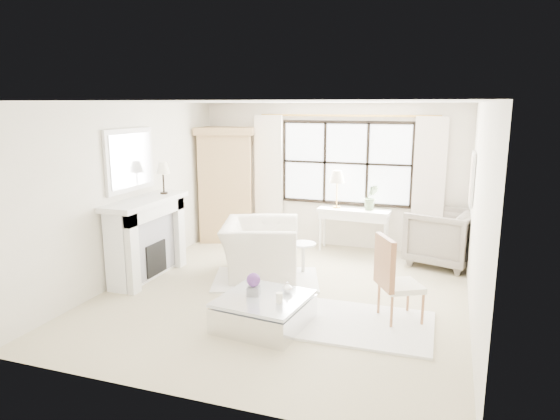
# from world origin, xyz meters

# --- Properties ---
(floor) EXTENTS (5.50, 5.50, 0.00)m
(floor) POSITION_xyz_m (0.00, 0.00, 0.00)
(floor) COLOR #C0B38F
(floor) RESTS_ON ground
(ceiling) EXTENTS (5.50, 5.50, 0.00)m
(ceiling) POSITION_xyz_m (0.00, 0.00, 2.70)
(ceiling) COLOR white
(ceiling) RESTS_ON ground
(wall_back) EXTENTS (5.00, 0.00, 5.00)m
(wall_back) POSITION_xyz_m (0.00, 2.75, 1.35)
(wall_back) COLOR white
(wall_back) RESTS_ON ground
(wall_front) EXTENTS (5.00, 0.00, 5.00)m
(wall_front) POSITION_xyz_m (0.00, -2.75, 1.35)
(wall_front) COLOR beige
(wall_front) RESTS_ON ground
(wall_left) EXTENTS (0.00, 5.50, 5.50)m
(wall_left) POSITION_xyz_m (-2.50, 0.00, 1.35)
(wall_left) COLOR beige
(wall_left) RESTS_ON ground
(wall_right) EXTENTS (0.00, 5.50, 5.50)m
(wall_right) POSITION_xyz_m (2.50, 0.00, 1.35)
(wall_right) COLOR silver
(wall_right) RESTS_ON ground
(window_pane) EXTENTS (2.40, 0.02, 1.50)m
(window_pane) POSITION_xyz_m (0.30, 2.73, 1.60)
(window_pane) COLOR white
(window_pane) RESTS_ON wall_back
(window_frame) EXTENTS (2.50, 0.04, 1.50)m
(window_frame) POSITION_xyz_m (0.30, 2.72, 1.60)
(window_frame) COLOR black
(window_frame) RESTS_ON wall_back
(curtain_rod) EXTENTS (3.30, 0.04, 0.04)m
(curtain_rod) POSITION_xyz_m (0.30, 2.67, 2.47)
(curtain_rod) COLOR gold
(curtain_rod) RESTS_ON wall_back
(curtain_left) EXTENTS (0.55, 0.10, 2.47)m
(curtain_left) POSITION_xyz_m (-1.20, 2.65, 1.24)
(curtain_left) COLOR white
(curtain_left) RESTS_ON ground
(curtain_right) EXTENTS (0.55, 0.10, 2.47)m
(curtain_right) POSITION_xyz_m (1.80, 2.65, 1.24)
(curtain_right) COLOR white
(curtain_right) RESTS_ON ground
(fireplace) EXTENTS (0.58, 1.66, 1.26)m
(fireplace) POSITION_xyz_m (-2.27, 0.00, 0.65)
(fireplace) COLOR silver
(fireplace) RESTS_ON ground
(mirror_frame) EXTENTS (0.05, 1.15, 0.95)m
(mirror_frame) POSITION_xyz_m (-2.47, 0.00, 1.84)
(mirror_frame) COLOR silver
(mirror_frame) RESTS_ON wall_left
(mirror_glass) EXTENTS (0.02, 1.00, 0.80)m
(mirror_glass) POSITION_xyz_m (-2.44, 0.00, 1.84)
(mirror_glass) COLOR silver
(mirror_glass) RESTS_ON wall_left
(art_frame) EXTENTS (0.04, 0.62, 0.82)m
(art_frame) POSITION_xyz_m (2.47, 1.70, 1.55)
(art_frame) COLOR silver
(art_frame) RESTS_ON wall_right
(art_canvas) EXTENTS (0.01, 0.52, 0.72)m
(art_canvas) POSITION_xyz_m (2.45, 1.70, 1.55)
(art_canvas) COLOR beige
(art_canvas) RESTS_ON wall_right
(mantel_lamp) EXTENTS (0.22, 0.22, 0.51)m
(mantel_lamp) POSITION_xyz_m (-2.18, 0.45, 1.65)
(mantel_lamp) COLOR black
(mantel_lamp) RESTS_ON fireplace
(armoire) EXTENTS (1.29, 1.02, 2.24)m
(armoire) POSITION_xyz_m (-2.02, 2.43, 1.14)
(armoire) COLOR tan
(armoire) RESTS_ON floor
(console_table) EXTENTS (1.32, 0.52, 0.80)m
(console_table) POSITION_xyz_m (0.53, 2.46, 0.40)
(console_table) COLOR white
(console_table) RESTS_ON floor
(console_lamp) EXTENTS (0.28, 0.28, 0.69)m
(console_lamp) POSITION_xyz_m (0.20, 2.46, 1.36)
(console_lamp) COLOR #B7883F
(console_lamp) RESTS_ON console_table
(orchid_plant) EXTENTS (0.31, 0.27, 0.47)m
(orchid_plant) POSITION_xyz_m (0.83, 2.45, 1.04)
(orchid_plant) COLOR #5A744D
(orchid_plant) RESTS_ON console_table
(side_table) EXTENTS (0.40, 0.40, 0.51)m
(side_table) POSITION_xyz_m (0.01, 0.96, 0.33)
(side_table) COLOR silver
(side_table) RESTS_ON floor
(rug_left) EXTENTS (1.87, 1.57, 0.03)m
(rug_left) POSITION_xyz_m (-0.44, 0.46, 0.01)
(rug_left) COLOR white
(rug_left) RESTS_ON floor
(rug_right) EXTENTS (1.72, 1.30, 0.03)m
(rug_right) POSITION_xyz_m (1.25, -0.67, 0.02)
(rug_right) COLOR white
(rug_right) RESTS_ON floor
(club_armchair) EXTENTS (1.48, 1.59, 0.86)m
(club_armchair) POSITION_xyz_m (-0.62, 0.69, 0.43)
(club_armchair) COLOR silver
(club_armchair) RESTS_ON floor
(wingback_chair) EXTENTS (1.31, 1.29, 0.95)m
(wingback_chair) POSITION_xyz_m (2.09, 2.18, 0.48)
(wingback_chair) COLOR gray
(wingback_chair) RESTS_ON floor
(french_chair) EXTENTS (0.66, 0.66, 1.08)m
(french_chair) POSITION_xyz_m (1.64, -0.38, 0.31)
(french_chair) COLOR #AB7147
(french_chair) RESTS_ON floor
(coffee_table) EXTENTS (1.11, 1.11, 0.38)m
(coffee_table) POSITION_xyz_m (0.11, -1.07, 0.18)
(coffee_table) COLOR silver
(coffee_table) RESTS_ON floor
(planter_box) EXTENTS (0.18, 0.18, 0.11)m
(planter_box) POSITION_xyz_m (-0.03, -1.06, 0.44)
(planter_box) COLOR gray
(planter_box) RESTS_ON coffee_table
(planter_flowers) EXTENTS (0.17, 0.17, 0.17)m
(planter_flowers) POSITION_xyz_m (-0.03, -1.06, 0.58)
(planter_flowers) COLOR #5D307A
(planter_flowers) RESTS_ON planter_box
(pillar_candle) EXTENTS (0.08, 0.08, 0.12)m
(pillar_candle) POSITION_xyz_m (0.34, -1.18, 0.44)
(pillar_candle) COLOR white
(pillar_candle) RESTS_ON coffee_table
(coffee_vase) EXTENTS (0.16, 0.16, 0.14)m
(coffee_vase) POSITION_xyz_m (0.33, -0.84, 0.45)
(coffee_vase) COLOR white
(coffee_vase) RESTS_ON coffee_table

